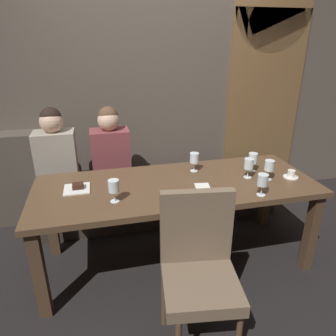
{
  "coord_description": "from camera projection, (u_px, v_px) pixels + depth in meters",
  "views": [
    {
      "loc": [
        -0.57,
        -2.11,
        1.78
      ],
      "look_at": [
        -0.05,
        0.09,
        0.84
      ],
      "focal_mm": 32.93,
      "sensor_mm": 36.0,
      "label": 1
    }
  ],
  "objects": [
    {
      "name": "folded_napkin",
      "position": [
        202.0,
        186.0,
        2.37
      ],
      "size": [
        0.12,
        0.12,
        0.01
      ],
      "primitive_type": "cube",
      "rotation": [
        0.0,
        0.0,
        -0.16
      ],
      "color": "silver",
      "rests_on": "dining_table"
    },
    {
      "name": "diner_redhead",
      "position": [
        56.0,
        153.0,
        2.81
      ],
      "size": [
        0.36,
        0.24,
        0.8
      ],
      "color": "#9E9384",
      "rests_on": "banquette_bench"
    },
    {
      "name": "espresso_cup",
      "position": [
        291.0,
        175.0,
        2.52
      ],
      "size": [
        0.12,
        0.12,
        0.06
      ],
      "color": "white",
      "rests_on": "dining_table"
    },
    {
      "name": "dessert_plate",
      "position": [
        77.0,
        188.0,
        2.32
      ],
      "size": [
        0.19,
        0.19,
        0.05
      ],
      "color": "white",
      "rests_on": "dining_table"
    },
    {
      "name": "wine_glass_near_right",
      "position": [
        269.0,
        166.0,
        2.45
      ],
      "size": [
        0.08,
        0.08,
        0.16
      ],
      "color": "silver",
      "rests_on": "dining_table"
    },
    {
      "name": "wine_glass_far_right",
      "position": [
        253.0,
        159.0,
        2.6
      ],
      "size": [
        0.08,
        0.08,
        0.16
      ],
      "color": "silver",
      "rests_on": "dining_table"
    },
    {
      "name": "wine_glass_near_left",
      "position": [
        194.0,
        159.0,
        2.61
      ],
      "size": [
        0.08,
        0.08,
        0.16
      ],
      "color": "silver",
      "rests_on": "dining_table"
    },
    {
      "name": "banquette_bench",
      "position": [
        159.0,
        199.0,
        3.25
      ],
      "size": [
        2.5,
        0.44,
        0.45
      ],
      "color": "#312A23",
      "rests_on": "ground"
    },
    {
      "name": "arched_door",
      "position": [
        266.0,
        80.0,
        3.5
      ],
      "size": [
        0.9,
        0.05,
        2.55
      ],
      "color": "brown",
      "rests_on": "ground"
    },
    {
      "name": "diner_bearded",
      "position": [
        111.0,
        149.0,
        2.95
      ],
      "size": [
        0.36,
        0.24,
        0.78
      ],
      "color": "brown",
      "rests_on": "banquette_bench"
    },
    {
      "name": "ground",
      "position": [
        176.0,
        259.0,
        2.71
      ],
      "size": [
        9.0,
        9.0,
        0.0
      ],
      "primitive_type": "plane",
      "color": "black"
    },
    {
      "name": "wine_glass_center_back",
      "position": [
        263.0,
        181.0,
        2.2
      ],
      "size": [
        0.08,
        0.08,
        0.16
      ],
      "color": "silver",
      "rests_on": "dining_table"
    },
    {
      "name": "dining_table",
      "position": [
        177.0,
        193.0,
        2.46
      ],
      "size": [
        2.2,
        0.84,
        0.74
      ],
      "color": "#493422",
      "rests_on": "ground"
    },
    {
      "name": "chair_near_side",
      "position": [
        199.0,
        262.0,
        1.83
      ],
      "size": [
        0.5,
        0.5,
        0.98
      ],
      "color": "brown",
      "rests_on": "ground"
    },
    {
      "name": "wine_glass_end_left",
      "position": [
        114.0,
        187.0,
        2.11
      ],
      "size": [
        0.08,
        0.08,
        0.16
      ],
      "color": "silver",
      "rests_on": "dining_table"
    },
    {
      "name": "back_counter",
      "position": [
        3.0,
        179.0,
        3.13
      ],
      "size": [
        1.1,
        0.28,
        0.95
      ],
      "primitive_type": "cube",
      "color": "#494138",
      "rests_on": "ground"
    },
    {
      "name": "back_wall_tiled",
      "position": [
        148.0,
        69.0,
        3.23
      ],
      "size": [
        6.0,
        0.12,
        3.0
      ],
      "primitive_type": "cube",
      "color": "brown",
      "rests_on": "ground"
    },
    {
      "name": "wine_glass_end_right",
      "position": [
        249.0,
        165.0,
        2.48
      ],
      "size": [
        0.08,
        0.08,
        0.16
      ],
      "color": "silver",
      "rests_on": "dining_table"
    }
  ]
}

